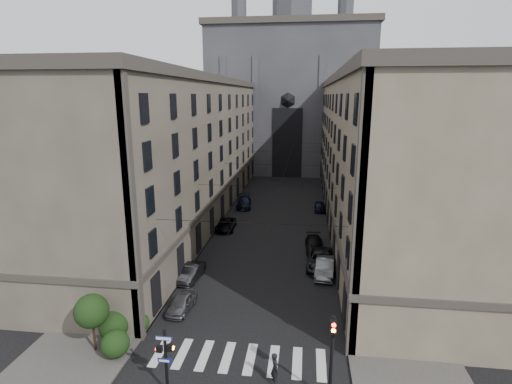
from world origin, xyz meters
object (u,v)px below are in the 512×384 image
at_px(car_right_far, 320,206).
at_px(pedestrian, 275,368).
at_px(car_left_near, 182,303).
at_px(gothic_tower, 290,89).
at_px(car_left_far, 244,202).
at_px(car_right_near, 325,267).
at_px(traffic_light_right, 332,349).
at_px(car_left_midfar, 226,224).
at_px(car_left_midnear, 191,273).
at_px(car_right_midnear, 321,260).
at_px(car_right_midfar, 314,244).
at_px(pedestrian_signal_left, 165,356).

height_order(car_right_far, pedestrian, pedestrian).
xyz_separation_m(car_left_near, car_right_far, (11.52, 29.50, 0.01)).
xyz_separation_m(gothic_tower, car_left_far, (-5.18, -34.67, -17.04)).
bearing_deg(car_right_near, car_left_far, 121.63).
bearing_deg(car_right_far, car_left_far, 178.55).
distance_m(traffic_light_right, car_left_far, 39.93).
xyz_separation_m(gothic_tower, car_left_midfar, (-5.84, -45.15, -17.14)).
relative_size(car_left_far, car_right_far, 1.36).
xyz_separation_m(traffic_light_right, car_left_midnear, (-11.80, 13.65, -2.61)).
relative_size(traffic_light_right, car_left_far, 1.00).
bearing_deg(car_left_midfar, car_right_midnear, -43.03).
relative_size(car_left_midfar, car_right_midnear, 0.81).
bearing_deg(pedestrian, car_right_midfar, -22.20).
xyz_separation_m(traffic_light_right, car_left_midfar, (-11.44, 27.89, -2.64)).
height_order(car_left_midnear, car_right_midnear, car_right_midnear).
distance_m(car_left_far, car_right_midnear, 23.21).
relative_size(car_left_midnear, car_left_midfar, 0.88).
bearing_deg(car_left_midnear, car_right_midnear, 25.20).
relative_size(traffic_light_right, car_left_midfar, 1.11).
height_order(gothic_tower, car_right_near, gothic_tower).
relative_size(pedestrian_signal_left, car_right_midnear, 0.69).
bearing_deg(car_right_midfar, gothic_tower, 93.20).
bearing_deg(car_right_near, pedestrian, -98.01).
xyz_separation_m(pedestrian_signal_left, traffic_light_right, (9.11, 0.42, 0.97)).
relative_size(gothic_tower, car_left_midfar, 12.33).
bearing_deg(car_left_near, car_right_midfar, 57.35).
bearing_deg(car_right_midnear, gothic_tower, 97.97).
bearing_deg(car_left_near, pedestrian_signal_left, -73.40).
xyz_separation_m(car_left_midfar, car_right_near, (11.81, -11.72, 0.12)).
bearing_deg(gothic_tower, car_right_far, -80.16).
bearing_deg(car_right_near, traffic_light_right, -86.33).
relative_size(car_right_near, car_right_midnear, 0.81).
relative_size(car_left_midfar, car_right_near, 1.00).
height_order(traffic_light_right, car_left_far, traffic_light_right).
bearing_deg(car_right_midfar, car_left_near, -129.53).
relative_size(car_left_near, car_left_far, 0.72).
height_order(car_left_far, car_right_near, car_right_near).
xyz_separation_m(car_left_midnear, car_right_midfar, (11.29, 8.61, 0.00)).
relative_size(car_right_far, pedestrian, 1.94).
bearing_deg(pedestrian, car_right_near, -28.18).
relative_size(car_right_midnear, car_right_far, 1.52).
height_order(car_right_midfar, car_right_far, car_right_midfar).
distance_m(gothic_tower, car_right_near, 59.66).
distance_m(car_left_midfar, pedestrian, 28.07).
bearing_deg(car_right_near, car_right_midnear, 105.82).
distance_m(car_left_near, car_right_far, 31.67).
distance_m(pedestrian_signal_left, car_left_midnear, 14.42).
distance_m(gothic_tower, car_right_far, 39.64).
height_order(pedestrian_signal_left, traffic_light_right, traffic_light_right).
distance_m(car_left_near, car_right_near, 13.82).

